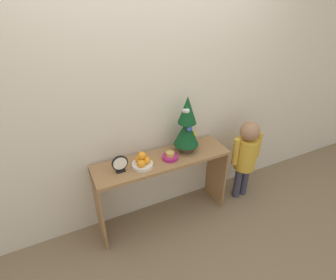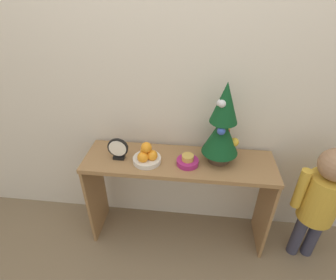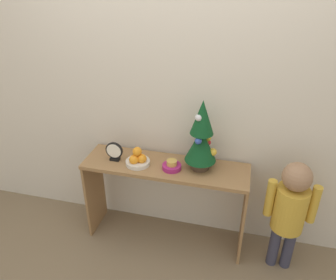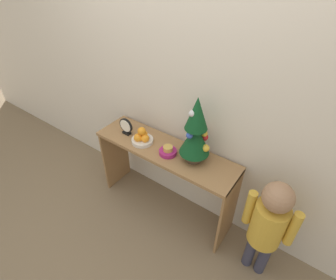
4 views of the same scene
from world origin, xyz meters
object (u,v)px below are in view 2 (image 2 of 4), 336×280
at_px(desk_clock, 118,149).
at_px(mini_tree, 223,126).
at_px(singing_bowl, 188,161).
at_px(fruit_bowl, 147,156).
at_px(child_figure, 322,196).

bearing_deg(desk_clock, mini_tree, 5.04).
relative_size(mini_tree, singing_bowl, 3.81).
xyz_separation_m(mini_tree, fruit_bowl, (-0.48, -0.07, -0.22)).
bearing_deg(desk_clock, child_figure, -2.10).
relative_size(fruit_bowl, child_figure, 0.20).
relative_size(singing_bowl, desk_clock, 0.92).
distance_m(mini_tree, singing_bowl, 0.32).
height_order(mini_tree, fruit_bowl, mini_tree).
bearing_deg(child_figure, singing_bowl, 177.40).
height_order(fruit_bowl, child_figure, child_figure).
bearing_deg(fruit_bowl, desk_clock, 176.66).
bearing_deg(mini_tree, desk_clock, -174.96).
height_order(fruit_bowl, desk_clock, desk_clock).
distance_m(fruit_bowl, child_figure, 1.18).
height_order(singing_bowl, child_figure, child_figure).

